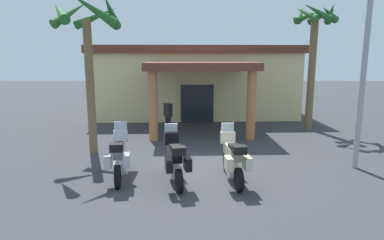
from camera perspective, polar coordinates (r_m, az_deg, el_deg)
ground_plane at (r=10.77m, az=1.72°, el=-8.99°), size 80.00×80.00×0.00m
motel_building at (r=21.05m, az=0.67°, el=6.79°), size 12.49×10.38×4.24m
motorcycle_silver at (r=10.31m, az=-12.10°, el=-6.06°), size 0.79×2.21×1.61m
motorcycle_black at (r=9.77m, az=-2.71°, el=-6.77°), size 0.89×2.20×1.61m
motorcycle_cream at (r=9.92m, az=7.18°, el=-6.57°), size 0.75×2.21×1.61m
pedestrian at (r=15.41m, az=-3.90°, el=1.05°), size 0.44×0.36×1.78m
palm_tree_roadside at (r=13.01m, az=-17.22°, el=13.70°), size 2.64×2.67×5.85m
palm_tree_near_portico at (r=17.67m, az=20.29°, el=13.21°), size 2.22×2.23×6.24m
roadside_sign at (r=12.00m, az=28.04°, el=14.80°), size 1.40×0.18×7.11m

